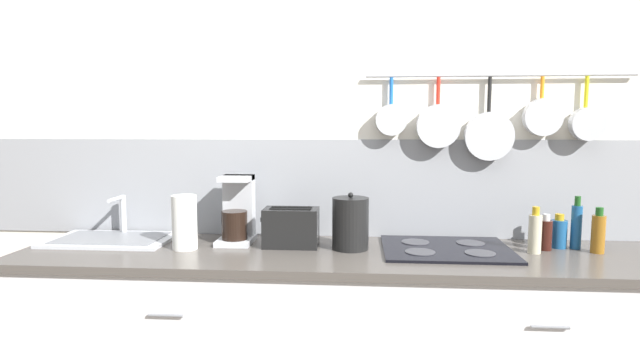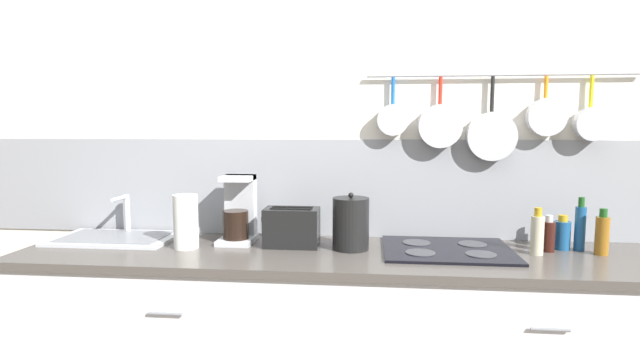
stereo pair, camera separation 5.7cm
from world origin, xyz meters
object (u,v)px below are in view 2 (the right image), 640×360
at_px(paper_towel_roll, 186,221).
at_px(bottle_sesame_oil, 602,235).
at_px(kettle, 351,223).
at_px(bottle_vinegar, 548,235).
at_px(bottle_hot_sauce, 580,227).
at_px(toaster, 292,227).
at_px(bottle_dish_soap, 562,234).
at_px(coffee_maker, 239,214).
at_px(bottle_olive_oil, 537,234).

height_order(paper_towel_roll, bottle_sesame_oil, paper_towel_roll).
distance_m(kettle, bottle_sesame_oil, 1.08).
relative_size(bottle_vinegar, bottle_hot_sauce, 0.68).
relative_size(toaster, bottle_dish_soap, 1.71).
distance_m(paper_towel_roll, bottle_vinegar, 1.62).
height_order(coffee_maker, bottle_vinegar, coffee_maker).
xyz_separation_m(coffee_maker, bottle_olive_oil, (1.34, -0.12, -0.04)).
height_order(toaster, bottle_dish_soap, toaster).
distance_m(bottle_vinegar, bottle_dish_soap, 0.09).
height_order(bottle_olive_oil, bottle_dish_soap, bottle_olive_oil).
relative_size(bottle_olive_oil, bottle_vinegar, 1.26).
bearing_deg(kettle, bottle_olive_oil, -0.82).
xyz_separation_m(kettle, bottle_hot_sauce, (1.01, 0.08, -0.01)).
height_order(paper_towel_roll, bottle_vinegar, paper_towel_roll).
bearing_deg(bottle_vinegar, bottle_hot_sauce, 13.28).
relative_size(kettle, bottle_vinegar, 1.59).
bearing_deg(paper_towel_roll, bottle_dish_soap, 5.13).
bearing_deg(paper_towel_roll, coffee_maker, 38.60).
bearing_deg(bottle_olive_oil, coffee_maker, 175.08).
distance_m(bottle_olive_oil, bottle_dish_soap, 0.18).
bearing_deg(bottle_olive_oil, bottle_sesame_oil, 5.16).
height_order(paper_towel_roll, toaster, paper_towel_roll).
xyz_separation_m(bottle_dish_soap, bottle_sesame_oil, (0.13, -0.08, 0.02)).
xyz_separation_m(paper_towel_roll, bottle_dish_soap, (1.69, 0.15, -0.05)).
height_order(coffee_maker, bottle_olive_oil, coffee_maker).
bearing_deg(bottle_dish_soap, coffee_maker, 179.66).
xyz_separation_m(toaster, bottle_hot_sauce, (1.29, 0.06, 0.02)).
relative_size(bottle_olive_oil, bottle_hot_sauce, 0.85).
bearing_deg(bottle_sesame_oil, bottle_vinegar, 170.10).
distance_m(paper_towel_roll, bottle_dish_soap, 1.69).
bearing_deg(toaster, bottle_olive_oil, -1.93).
relative_size(paper_towel_roll, bottle_vinegar, 1.51).
xyz_separation_m(paper_towel_roll, kettle, (0.74, 0.06, -0.00)).
bearing_deg(coffee_maker, bottle_olive_oil, -4.92).
bearing_deg(bottle_dish_soap, kettle, -174.23).
distance_m(coffee_maker, bottle_vinegar, 1.41).
xyz_separation_m(toaster, bottle_olive_oil, (1.07, -0.04, 0.00)).
bearing_deg(bottle_sesame_oil, kettle, -179.29).
bearing_deg(kettle, toaster, 174.82).
relative_size(kettle, bottle_dish_soap, 1.66).
relative_size(kettle, bottle_sesame_oil, 1.28).
relative_size(kettle, bottle_olive_oil, 1.26).
distance_m(toaster, kettle, 0.27).
height_order(bottle_dish_soap, bottle_sesame_oil, bottle_sesame_oil).
distance_m(paper_towel_roll, toaster, 0.48).
bearing_deg(bottle_vinegar, coffee_maker, 177.79).
bearing_deg(kettle, paper_towel_roll, -175.69).
bearing_deg(bottle_vinegar, bottle_olive_oil, -137.81).
relative_size(paper_towel_roll, bottle_olive_oil, 1.19).
bearing_deg(paper_towel_roll, bottle_vinegar, 3.75).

